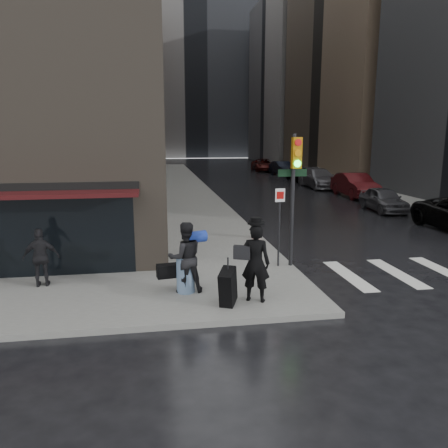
{
  "coord_description": "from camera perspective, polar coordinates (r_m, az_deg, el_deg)",
  "views": [
    {
      "loc": [
        -2.39,
        -11.11,
        4.27
      ],
      "look_at": [
        -0.06,
        3.23,
        1.3
      ],
      "focal_mm": 35.0,
      "sensor_mm": 36.0,
      "label": 1
    }
  ],
  "objects": [
    {
      "name": "fire_hydrant",
      "position": [
        17.78,
        4.17,
        -0.89
      ],
      "size": [
        0.39,
        0.29,
        0.67
      ],
      "rotation": [
        0.0,
        0.0,
        0.36
      ],
      "color": "#A10F09",
      "rests_on": "ground"
    },
    {
      "name": "ground",
      "position": [
        12.14,
        2.74,
        -9.05
      ],
      "size": [
        140.0,
        140.0,
        0.0
      ],
      "primitive_type": "plane",
      "color": "black",
      "rests_on": "ground"
    },
    {
      "name": "parked_car_3",
      "position": [
        37.02,
        12.25,
        5.88
      ],
      "size": [
        2.2,
        5.38,
        1.56
      ],
      "primitive_type": "imported",
      "rotation": [
        0.0,
        0.0,
        -0.0
      ],
      "color": "#535358",
      "rests_on": "ground"
    },
    {
      "name": "traffic_light",
      "position": [
        13.67,
        8.99,
        5.38
      ],
      "size": [
        1.04,
        0.48,
        4.16
      ],
      "rotation": [
        0.0,
        0.0,
        0.04
      ],
      "color": "black",
      "rests_on": "ground"
    },
    {
      "name": "man_overcoat",
      "position": [
        10.89,
        3.39,
        -5.56
      ],
      "size": [
        1.46,
        0.97,
        2.19
      ],
      "rotation": [
        0.0,
        0.0,
        2.74
      ],
      "color": "black",
      "rests_on": "ground"
    },
    {
      "name": "parked_car_6",
      "position": [
        53.31,
        5.17,
        7.69
      ],
      "size": [
        2.7,
        5.33,
        1.44
      ],
      "primitive_type": "imported",
      "rotation": [
        0.0,
        0.0,
        -0.06
      ],
      "color": "#430F0D",
      "rests_on": "ground"
    },
    {
      "name": "parked_car_5",
      "position": [
        47.96,
        7.63,
        7.23
      ],
      "size": [
        1.98,
        4.63,
        1.49
      ],
      "primitive_type": "imported",
      "rotation": [
        0.0,
        0.0,
        0.09
      ],
      "color": "black",
      "rests_on": "ground"
    },
    {
      "name": "parked_car_1",
      "position": [
        26.46,
        20.11,
        3.05
      ],
      "size": [
        1.91,
        4.11,
        1.36
      ],
      "primitive_type": "imported",
      "rotation": [
        0.0,
        0.0,
        -0.08
      ],
      "color": "#404045",
      "rests_on": "ground"
    },
    {
      "name": "bldg_left_mid",
      "position": [
        51.83,
        -23.01,
        24.92
      ],
      "size": [
        22.0,
        24.0,
        34.0
      ],
      "primitive_type": "cube",
      "color": "gray",
      "rests_on": "ground"
    },
    {
      "name": "bldg_distant",
      "position": [
        90.27,
        -4.07,
        18.99
      ],
      "size": [
        40.0,
        12.0,
        32.0
      ],
      "primitive_type": "cube",
      "color": "gray",
      "rests_on": "ground"
    },
    {
      "name": "man_greycoat",
      "position": [
        13.03,
        -22.78,
        -4.06
      ],
      "size": [
        0.99,
        0.5,
        1.63
      ],
      "rotation": [
        0.0,
        0.0,
        3.25
      ],
      "color": "black",
      "rests_on": "ground"
    },
    {
      "name": "parked_car_4",
      "position": [
        42.49,
        9.78,
        6.58
      ],
      "size": [
        1.8,
        4.22,
        1.42
      ],
      "primitive_type": "imported",
      "rotation": [
        0.0,
        0.0,
        0.03
      ],
      "color": "black",
      "rests_on": "ground"
    },
    {
      "name": "parked_car_2",
      "position": [
        31.96,
        16.73,
        4.88
      ],
      "size": [
        1.94,
        5.09,
        1.66
      ],
      "primitive_type": "imported",
      "rotation": [
        0.0,
        0.0,
        -0.04
      ],
      "color": "#420D10",
      "rests_on": "ground"
    },
    {
      "name": "man_jeans",
      "position": [
        11.58,
        -5.13,
        -4.36
      ],
      "size": [
        1.39,
        0.85,
        1.91
      ],
      "rotation": [
        0.0,
        0.0,
        3.29
      ],
      "color": "black",
      "rests_on": "ground"
    },
    {
      "name": "sidewalk_right",
      "position": [
        41.5,
        13.37,
        5.44
      ],
      "size": [
        3.0,
        50.0,
        0.15
      ],
      "primitive_type": "cube",
      "color": "slate",
      "rests_on": "ground"
    },
    {
      "name": "bldg_left_far",
      "position": [
        74.39,
        -18.29,
        17.73
      ],
      "size": [
        22.0,
        20.0,
        26.0
      ],
      "primitive_type": "cube",
      "color": "#5A2E1F",
      "rests_on": "ground"
    },
    {
      "name": "bldg_right_far",
      "position": [
        75.17,
        13.64,
        17.53
      ],
      "size": [
        22.0,
        20.0,
        25.0
      ],
      "primitive_type": "cube",
      "color": "gray",
      "rests_on": "ground"
    },
    {
      "name": "sidewalk_left",
      "position": [
        38.42,
        -5.66,
        5.23
      ],
      "size": [
        4.0,
        50.0,
        0.15
      ],
      "primitive_type": "cube",
      "color": "slate",
      "rests_on": "ground"
    }
  ]
}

